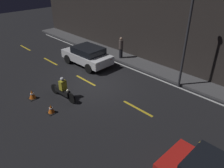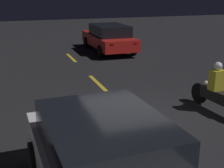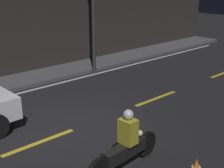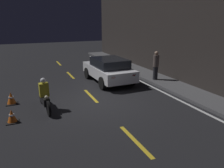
% 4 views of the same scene
% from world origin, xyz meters
% --- Properties ---
extents(ground_plane, '(56.00, 56.00, 0.00)m').
position_xyz_m(ground_plane, '(0.00, 0.00, 0.00)').
color(ground_plane, black).
extents(lane_dash_c, '(2.00, 0.14, 0.01)m').
position_xyz_m(lane_dash_c, '(-1.00, 0.00, 0.00)').
color(lane_dash_c, gold).
rests_on(lane_dash_c, ground).
extents(lane_dash_d, '(2.00, 0.14, 0.01)m').
position_xyz_m(lane_dash_d, '(3.50, 0.00, 0.00)').
color(lane_dash_d, gold).
rests_on(lane_dash_d, ground).
extents(lane_dash_e, '(2.00, 0.14, 0.01)m').
position_xyz_m(lane_dash_e, '(8.00, 0.00, 0.00)').
color(lane_dash_e, gold).
rests_on(lane_dash_e, ground).
extents(sedan_white, '(4.06, 2.08, 1.44)m').
position_xyz_m(sedan_white, '(-2.95, 1.74, 0.78)').
color(sedan_white, silver).
rests_on(sedan_white, ground).
extents(taxi_red, '(4.57, 1.94, 1.43)m').
position_xyz_m(taxi_red, '(8.93, -2.24, 0.75)').
color(taxi_red, red).
rests_on(taxi_red, ground).
extents(motorcycle, '(2.14, 0.38, 1.37)m').
position_xyz_m(motorcycle, '(-0.19, -2.26, 0.56)').
color(motorcycle, black).
rests_on(motorcycle, ground).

